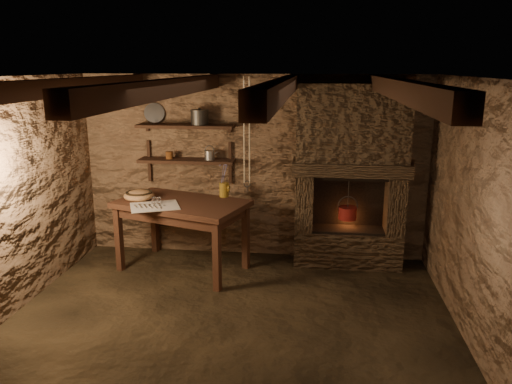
# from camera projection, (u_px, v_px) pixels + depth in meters

# --- Properties ---
(floor) EXTENTS (4.50, 4.50, 0.00)m
(floor) POSITION_uv_depth(u_px,v_px,m) (228.00, 326.00, 4.93)
(floor) COLOR black
(floor) RESTS_ON ground
(back_wall) EXTENTS (4.50, 0.04, 2.40)m
(back_wall) POSITION_uv_depth(u_px,v_px,m) (253.00, 167.00, 6.56)
(back_wall) COLOR brown
(back_wall) RESTS_ON floor
(front_wall) EXTENTS (4.50, 0.04, 2.40)m
(front_wall) POSITION_uv_depth(u_px,v_px,m) (161.00, 312.00, 2.71)
(front_wall) COLOR brown
(front_wall) RESTS_ON floor
(left_wall) EXTENTS (0.04, 4.00, 2.40)m
(left_wall) POSITION_uv_depth(u_px,v_px,m) (1.00, 202.00, 4.90)
(left_wall) COLOR brown
(left_wall) RESTS_ON floor
(right_wall) EXTENTS (0.04, 4.00, 2.40)m
(right_wall) POSITION_uv_depth(u_px,v_px,m) (479.00, 218.00, 4.38)
(right_wall) COLOR brown
(right_wall) RESTS_ON floor
(ceiling) EXTENTS (4.50, 4.00, 0.04)m
(ceiling) POSITION_uv_depth(u_px,v_px,m) (224.00, 78.00, 4.34)
(ceiling) COLOR black
(ceiling) RESTS_ON back_wall
(beam_far_left) EXTENTS (0.14, 3.95, 0.16)m
(beam_far_left) POSITION_uv_depth(u_px,v_px,m) (62.00, 87.00, 4.54)
(beam_far_left) COLOR black
(beam_far_left) RESTS_ON ceiling
(beam_mid_left) EXTENTS (0.14, 3.95, 0.16)m
(beam_mid_left) POSITION_uv_depth(u_px,v_px,m) (169.00, 88.00, 4.42)
(beam_mid_left) COLOR black
(beam_mid_left) RESTS_ON ceiling
(beam_mid_right) EXTENTS (0.14, 3.95, 0.16)m
(beam_mid_right) POSITION_uv_depth(u_px,v_px,m) (281.00, 88.00, 4.31)
(beam_mid_right) COLOR black
(beam_mid_right) RESTS_ON ceiling
(beam_far_right) EXTENTS (0.14, 3.95, 0.16)m
(beam_far_right) POSITION_uv_depth(u_px,v_px,m) (400.00, 89.00, 4.19)
(beam_far_right) COLOR black
(beam_far_right) RESTS_ON ceiling
(shelf_lower) EXTENTS (1.25, 0.30, 0.04)m
(shelf_lower) POSITION_uv_depth(u_px,v_px,m) (187.00, 161.00, 6.48)
(shelf_lower) COLOR black
(shelf_lower) RESTS_ON back_wall
(shelf_upper) EXTENTS (1.25, 0.30, 0.04)m
(shelf_upper) POSITION_uv_depth(u_px,v_px,m) (186.00, 126.00, 6.37)
(shelf_upper) COLOR black
(shelf_upper) RESTS_ON back_wall
(hearth) EXTENTS (1.43, 0.51, 2.30)m
(hearth) POSITION_uv_depth(u_px,v_px,m) (351.00, 171.00, 6.19)
(hearth) COLOR #35271A
(hearth) RESTS_ON floor
(work_table) EXTENTS (1.75, 1.33, 0.89)m
(work_table) POSITION_uv_depth(u_px,v_px,m) (182.00, 233.00, 6.20)
(work_table) COLOR black
(work_table) RESTS_ON floor
(linen_cloth) EXTENTS (0.68, 0.63, 0.01)m
(linen_cloth) POSITION_uv_depth(u_px,v_px,m) (155.00, 206.00, 5.88)
(linen_cloth) COLOR beige
(linen_cloth) RESTS_ON work_table
(pewter_cutlery_row) EXTENTS (0.50, 0.34, 0.01)m
(pewter_cutlery_row) POSITION_uv_depth(u_px,v_px,m) (154.00, 206.00, 5.86)
(pewter_cutlery_row) COLOR #9B968D
(pewter_cutlery_row) RESTS_ON linen_cloth
(drinking_glasses) EXTENTS (0.18, 0.05, 0.07)m
(drinking_glasses) POSITION_uv_depth(u_px,v_px,m) (159.00, 201.00, 5.97)
(drinking_glasses) COLOR white
(drinking_glasses) RESTS_ON linen_cloth
(stoneware_jug) EXTENTS (0.13, 0.13, 0.42)m
(stoneware_jug) POSITION_uv_depth(u_px,v_px,m) (224.00, 183.00, 6.29)
(stoneware_jug) COLOR olive
(stoneware_jug) RESTS_ON work_table
(wooden_bowl) EXTENTS (0.47, 0.47, 0.13)m
(wooden_bowl) POSITION_uv_depth(u_px,v_px,m) (139.00, 196.00, 6.20)
(wooden_bowl) COLOR olive
(wooden_bowl) RESTS_ON work_table
(iron_stockpot) EXTENTS (0.25, 0.25, 0.17)m
(iron_stockpot) POSITION_uv_depth(u_px,v_px,m) (200.00, 118.00, 6.32)
(iron_stockpot) COLOR #2A2826
(iron_stockpot) RESTS_ON shelf_upper
(tin_pan) EXTENTS (0.28, 0.20, 0.26)m
(tin_pan) POSITION_uv_depth(u_px,v_px,m) (154.00, 113.00, 6.48)
(tin_pan) COLOR gray
(tin_pan) RESTS_ON shelf_upper
(small_kettle) EXTENTS (0.18, 0.14, 0.18)m
(small_kettle) POSITION_uv_depth(u_px,v_px,m) (210.00, 155.00, 6.43)
(small_kettle) COLOR gray
(small_kettle) RESTS_ON shelf_lower
(rusty_tin) EXTENTS (0.10, 0.10, 0.09)m
(rusty_tin) POSITION_uv_depth(u_px,v_px,m) (169.00, 155.00, 6.49)
(rusty_tin) COLOR #582C11
(rusty_tin) RESTS_ON shelf_lower
(red_pot) EXTENTS (0.28, 0.28, 0.54)m
(red_pot) POSITION_uv_depth(u_px,v_px,m) (348.00, 212.00, 6.27)
(red_pot) COLOR maroon
(red_pot) RESTS_ON hearth
(hanging_ropes) EXTENTS (0.08, 0.08, 1.20)m
(hanging_ropes) POSITION_uv_depth(u_px,v_px,m) (247.00, 131.00, 5.49)
(hanging_ropes) COLOR #CCB790
(hanging_ropes) RESTS_ON ceiling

